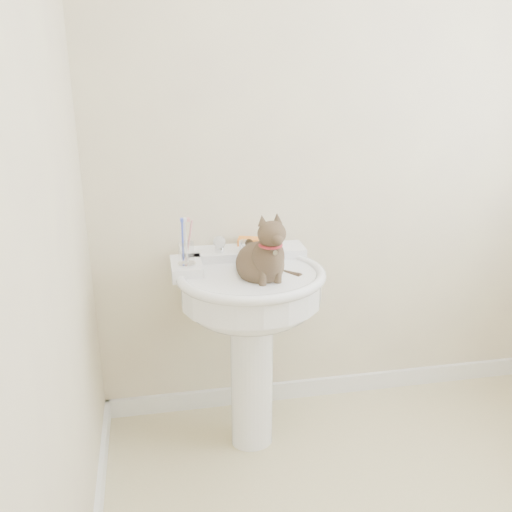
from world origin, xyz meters
TOP-DOWN VIEW (x-y plane):
  - wall_back at (0.00, 1.10)m, footprint 2.20×0.00m
  - wall_left at (-1.10, 0.00)m, footprint 0.00×2.20m
  - baseboard_back at (0.00, 1.09)m, footprint 2.20×0.02m
  - pedestal_sink at (-0.47, 0.81)m, footprint 0.60×0.59m
  - faucet at (-0.47, 0.96)m, footprint 0.28×0.12m
  - soap_bar at (-0.43, 1.04)m, footprint 0.10×0.08m
  - toothbrush_cup at (-0.71, 0.85)m, footprint 0.07×0.07m
  - cat at (-0.43, 0.76)m, footprint 0.21×0.26m

SIDE VIEW (x-z plane):
  - baseboard_back at x=0.00m, z-range 0.00..0.09m
  - pedestal_sink at x=-0.47m, z-range 0.24..1.06m
  - soap_bar at x=-0.43m, z-range 0.83..0.86m
  - cat at x=-0.43m, z-range 0.67..1.05m
  - faucet at x=-0.47m, z-range 0.80..0.94m
  - toothbrush_cup at x=-0.71m, z-range 0.78..0.97m
  - wall_back at x=0.00m, z-range 0.00..2.50m
  - wall_left at x=-1.10m, z-range 0.00..2.50m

